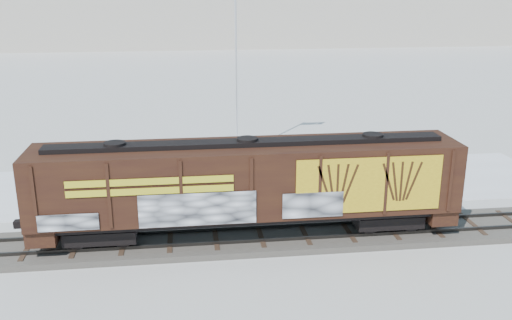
{
  "coord_description": "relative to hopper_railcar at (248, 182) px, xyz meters",
  "views": [
    {
      "loc": [
        -1.11,
        -23.1,
        11.08
      ],
      "look_at": [
        2.18,
        3.0,
        2.85
      ],
      "focal_mm": 40.0,
      "sensor_mm": 36.0,
      "label": 1
    }
  ],
  "objects": [
    {
      "name": "rail_track",
      "position": [
        -1.43,
        0.01,
        -2.67
      ],
      "size": [
        50.0,
        3.4,
        0.43
      ],
      "color": "#59544C",
      "rests_on": "ground"
    },
    {
      "name": "parking_strip",
      "position": [
        -1.43,
        7.51,
        -2.8
      ],
      "size": [
        40.0,
        8.0,
        0.03
      ],
      "primitive_type": "cube",
      "color": "white",
      "rests_on": "ground"
    },
    {
      "name": "hopper_railcar",
      "position": [
        0.0,
        0.0,
        0.0
      ],
      "size": [
        18.32,
        3.06,
        4.25
      ],
      "color": "black",
      "rests_on": "rail_track"
    },
    {
      "name": "flagpole",
      "position": [
        0.86,
        13.14,
        1.8
      ],
      "size": [
        2.3,
        0.9,
        12.32
      ],
      "color": "silver",
      "rests_on": "ground"
    },
    {
      "name": "car_dark",
      "position": [
        8.04,
        6.34,
        -2.17
      ],
      "size": [
        4.57,
        3.13,
        1.23
      ],
      "primitive_type": "imported",
      "rotation": [
        0.0,
        0.0,
        1.2
      ],
      "color": "#202229",
      "rests_on": "parking_strip"
    },
    {
      "name": "ground",
      "position": [
        -1.43,
        0.01,
        -2.81
      ],
      "size": [
        500.0,
        500.0,
        0.0
      ],
      "primitive_type": "plane",
      "color": "white",
      "rests_on": "ground"
    },
    {
      "name": "car_white",
      "position": [
        2.5,
        8.02,
        -1.99
      ],
      "size": [
        5.12,
        2.95,
        1.6
      ],
      "primitive_type": "imported",
      "rotation": [
        0.0,
        0.0,
        1.85
      ],
      "color": "white",
      "rests_on": "parking_strip"
    },
    {
      "name": "car_silver",
      "position": [
        -6.48,
        6.0,
        -2.11
      ],
      "size": [
        4.24,
        2.45,
        1.36
      ],
      "primitive_type": "imported",
      "rotation": [
        0.0,
        0.0,
        1.35
      ],
      "color": "#BABCC2",
      "rests_on": "parking_strip"
    }
  ]
}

